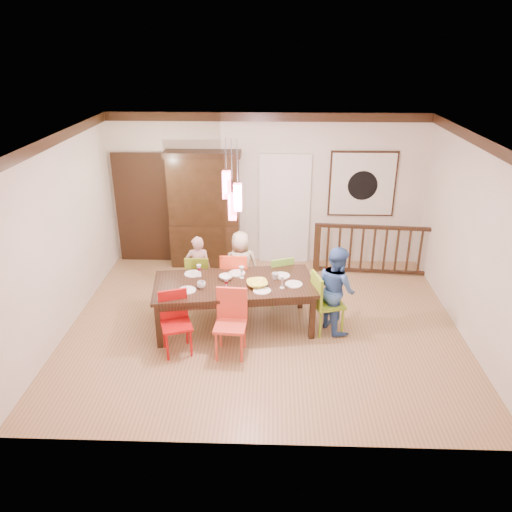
{
  "coord_description": "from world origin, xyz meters",
  "views": [
    {
      "loc": [
        0.11,
        -6.71,
        4.13
      ],
      "look_at": [
        -0.13,
        0.23,
        1.08
      ],
      "focal_mm": 35.0,
      "sensor_mm": 36.0,
      "label": 1
    }
  ],
  "objects_px": {
    "dining_table": "(234,287)",
    "balustrade": "(374,249)",
    "china_hutch": "(205,209)",
    "person_far_mid": "(241,266)",
    "chair_far_left": "(199,274)",
    "person_far_left": "(198,269)",
    "person_end_right": "(336,289)",
    "chair_end_right": "(328,299)"
  },
  "relations": [
    {
      "from": "person_far_left",
      "to": "chair_end_right",
      "type": "bearing_deg",
      "value": 150.93
    },
    {
      "from": "dining_table",
      "to": "chair_end_right",
      "type": "relative_size",
      "value": 2.63
    },
    {
      "from": "dining_table",
      "to": "chair_far_left",
      "type": "distance_m",
      "value": 1.06
    },
    {
      "from": "dining_table",
      "to": "balustrade",
      "type": "height_order",
      "value": "balustrade"
    },
    {
      "from": "person_far_left",
      "to": "person_far_mid",
      "type": "xyz_separation_m",
      "value": [
        0.71,
        0.06,
        0.03
      ]
    },
    {
      "from": "dining_table",
      "to": "person_far_left",
      "type": "relative_size",
      "value": 2.18
    },
    {
      "from": "person_end_right",
      "to": "balustrade",
      "type": "bearing_deg",
      "value": -49.55
    },
    {
      "from": "chair_far_left",
      "to": "person_far_left",
      "type": "distance_m",
      "value": 0.1
    },
    {
      "from": "dining_table",
      "to": "person_far_left",
      "type": "distance_m",
      "value": 1.08
    },
    {
      "from": "china_hutch",
      "to": "chair_far_left",
      "type": "bearing_deg",
      "value": -87.34
    },
    {
      "from": "person_far_mid",
      "to": "dining_table",
      "type": "bearing_deg",
      "value": 75.0
    },
    {
      "from": "chair_end_right",
      "to": "china_hutch",
      "type": "bearing_deg",
      "value": 26.23
    },
    {
      "from": "person_far_left",
      "to": "person_far_mid",
      "type": "height_order",
      "value": "person_far_mid"
    },
    {
      "from": "chair_end_right",
      "to": "balustrade",
      "type": "height_order",
      "value": "balustrade"
    },
    {
      "from": "chair_far_left",
      "to": "person_far_left",
      "type": "bearing_deg",
      "value": -83.04
    },
    {
      "from": "chair_far_left",
      "to": "china_hutch",
      "type": "bearing_deg",
      "value": -87.97
    },
    {
      "from": "chair_far_left",
      "to": "person_far_mid",
      "type": "relative_size",
      "value": 0.7
    },
    {
      "from": "balustrade",
      "to": "china_hutch",
      "type": "bearing_deg",
      "value": 178.23
    },
    {
      "from": "chair_far_left",
      "to": "person_far_left",
      "type": "relative_size",
      "value": 0.74
    },
    {
      "from": "china_hutch",
      "to": "person_end_right",
      "type": "height_order",
      "value": "china_hutch"
    },
    {
      "from": "person_far_left",
      "to": "person_far_mid",
      "type": "bearing_deg",
      "value": 179.86
    },
    {
      "from": "dining_table",
      "to": "balustrade",
      "type": "distance_m",
      "value": 3.17
    },
    {
      "from": "dining_table",
      "to": "balustrade",
      "type": "relative_size",
      "value": 1.13
    },
    {
      "from": "chair_far_left",
      "to": "china_hutch",
      "type": "height_order",
      "value": "china_hutch"
    },
    {
      "from": "person_far_left",
      "to": "chair_far_left",
      "type": "bearing_deg",
      "value": 92.42
    },
    {
      "from": "dining_table",
      "to": "balustrade",
      "type": "xyz_separation_m",
      "value": [
        2.47,
        1.99,
        -0.18
      ]
    },
    {
      "from": "balustrade",
      "to": "person_far_left",
      "type": "distance_m",
      "value": 3.33
    },
    {
      "from": "chair_end_right",
      "to": "balustrade",
      "type": "relative_size",
      "value": 0.43
    },
    {
      "from": "chair_far_left",
      "to": "chair_end_right",
      "type": "height_order",
      "value": "chair_end_right"
    },
    {
      "from": "china_hutch",
      "to": "balustrade",
      "type": "relative_size",
      "value": 1.0
    },
    {
      "from": "balustrade",
      "to": "person_far_mid",
      "type": "relative_size",
      "value": 1.84
    },
    {
      "from": "china_hutch",
      "to": "person_far_mid",
      "type": "relative_size",
      "value": 1.84
    },
    {
      "from": "chair_far_left",
      "to": "balustrade",
      "type": "relative_size",
      "value": 0.38
    },
    {
      "from": "china_hutch",
      "to": "person_end_right",
      "type": "xyz_separation_m",
      "value": [
        2.27,
        -2.33,
        -0.45
      ]
    },
    {
      "from": "chair_far_left",
      "to": "person_end_right",
      "type": "height_order",
      "value": "person_end_right"
    },
    {
      "from": "dining_table",
      "to": "balustrade",
      "type": "bearing_deg",
      "value": 30.8
    },
    {
      "from": "chair_far_left",
      "to": "china_hutch",
      "type": "relative_size",
      "value": 0.38
    },
    {
      "from": "chair_far_left",
      "to": "balustrade",
      "type": "height_order",
      "value": "balustrade"
    },
    {
      "from": "dining_table",
      "to": "chair_far_left",
      "type": "relative_size",
      "value": 2.95
    },
    {
      "from": "dining_table",
      "to": "chair_far_left",
      "type": "bearing_deg",
      "value": 121.29
    },
    {
      "from": "person_far_mid",
      "to": "person_end_right",
      "type": "height_order",
      "value": "person_end_right"
    },
    {
      "from": "chair_far_left",
      "to": "chair_end_right",
      "type": "relative_size",
      "value": 0.89
    }
  ]
}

